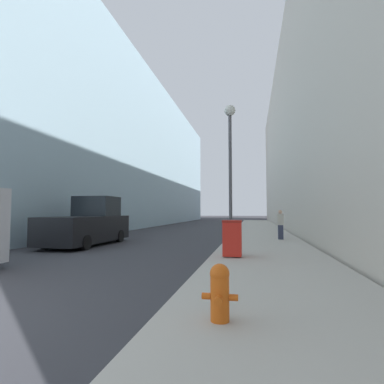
{
  "coord_description": "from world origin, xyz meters",
  "views": [
    {
      "loc": [
        5.31,
        -2.6,
        1.65
      ],
      "look_at": [
        0.94,
        18.96,
        3.05
      ],
      "focal_mm": 28.0,
      "sensor_mm": 36.0,
      "label": 1
    }
  ],
  "objects": [
    {
      "name": "trash_bin",
      "position": [
        4.63,
        7.51,
        0.76
      ],
      "size": [
        0.63,
        0.64,
        1.21
      ],
      "color": "red",
      "rests_on": "sidewalk_right"
    },
    {
      "name": "sidewalk_right",
      "position": [
        5.86,
        18.0,
        0.07
      ],
      "size": [
        3.94,
        60.0,
        0.14
      ],
      "color": "#ADA89E",
      "rests_on": "ground"
    },
    {
      "name": "building_left_glass",
      "position": [
        -10.87,
        26.0,
        8.15
      ],
      "size": [
        12.0,
        60.0,
        16.3
      ],
      "color": "#99B7C6",
      "rests_on": "ground"
    },
    {
      "name": "fire_hydrant",
      "position": [
        4.85,
        1.61,
        0.55
      ],
      "size": [
        0.5,
        0.39,
        0.78
      ],
      "color": "#D15614",
      "rests_on": "sidewalk_right"
    },
    {
      "name": "building_right_stone",
      "position": [
        13.93,
        26.0,
        8.74
      ],
      "size": [
        12.0,
        60.0,
        17.48
      ],
      "color": "beige",
      "rests_on": "ground"
    },
    {
      "name": "lamppost",
      "position": [
        4.33,
        11.0,
        4.39
      ],
      "size": [
        0.51,
        0.51,
        6.4
      ],
      "color": "#4C4C51",
      "rests_on": "sidewalk_right"
    },
    {
      "name": "pickup_truck",
      "position": [
        -2.61,
        10.85,
        0.99
      ],
      "size": [
        2.14,
        5.39,
        2.39
      ],
      "color": "black",
      "rests_on": "ground"
    },
    {
      "name": "pedestrian_on_sidewalk",
      "position": [
        6.76,
        14.13,
        0.92
      ],
      "size": [
        0.32,
        0.21,
        1.56
      ],
      "color": "#2D3347",
      "rests_on": "sidewalk_right"
    }
  ]
}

